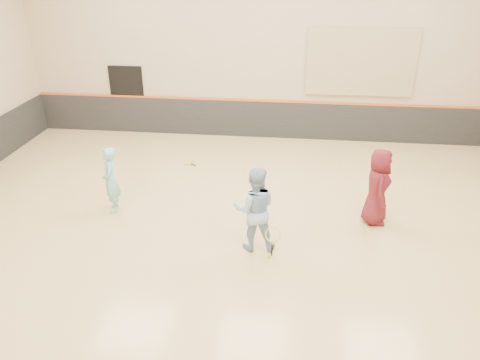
# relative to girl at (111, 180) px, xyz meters

# --- Properties ---
(room) EXTENTS (15.04, 12.04, 6.22)m
(room) POSITION_rel_girl_xyz_m (3.18, -0.80, 0.03)
(room) COLOR tan
(room) RESTS_ON ground
(wainscot_back) EXTENTS (14.90, 0.04, 1.20)m
(wainscot_back) POSITION_rel_girl_xyz_m (3.18, 5.17, -0.18)
(wainscot_back) COLOR #232326
(wainscot_back) RESTS_ON floor
(accent_stripe) EXTENTS (14.90, 0.03, 0.06)m
(accent_stripe) POSITION_rel_girl_xyz_m (3.18, 5.16, 0.44)
(accent_stripe) COLOR #D85914
(accent_stripe) RESTS_ON wall_back
(acoustic_panel) EXTENTS (3.20, 0.08, 2.00)m
(acoustic_panel) POSITION_rel_girl_xyz_m (5.98, 5.15, 1.72)
(acoustic_panel) COLOR tan
(acoustic_panel) RESTS_ON wall_back
(doorway) EXTENTS (1.10, 0.05, 2.20)m
(doorway) POSITION_rel_girl_xyz_m (-1.32, 5.18, 0.32)
(doorway) COLOR black
(doorway) RESTS_ON floor
(girl) EXTENTS (0.53, 0.66, 1.56)m
(girl) POSITION_rel_girl_xyz_m (0.00, 0.00, 0.00)
(girl) COLOR #7CD7D6
(girl) RESTS_ON floor
(instructor) EXTENTS (0.94, 0.77, 1.78)m
(instructor) POSITION_rel_girl_xyz_m (3.40, -1.14, 0.11)
(instructor) COLOR #89B2D4
(instructor) RESTS_ON floor
(young_man) EXTENTS (0.57, 0.86, 1.74)m
(young_man) POSITION_rel_girl_xyz_m (5.96, 0.18, 0.09)
(young_man) COLOR maroon
(young_man) RESTS_ON floor
(held_racket) EXTENTS (0.36, 0.36, 0.60)m
(held_racket) POSITION_rel_girl_xyz_m (3.78, -1.50, -0.22)
(held_racket) COLOR #BCE231
(held_racket) RESTS_ON instructor
(spare_racket) EXTENTS (0.61, 0.61, 0.11)m
(spare_racket) POSITION_rel_girl_xyz_m (1.15, 2.83, -0.73)
(spare_racket) COLOR gold
(spare_racket) RESTS_ON floor
(ball_under_racket) EXTENTS (0.07, 0.07, 0.07)m
(ball_under_racket) POSITION_rel_girl_xyz_m (3.73, -1.48, -0.75)
(ball_under_racket) COLOR #D6E836
(ball_under_racket) RESTS_ON floor
(ball_in_hand) EXTENTS (0.07, 0.07, 0.07)m
(ball_in_hand) POSITION_rel_girl_xyz_m (6.03, 0.12, 0.36)
(ball_in_hand) COLOR #BDD631
(ball_in_hand) RESTS_ON young_man
(ball_beside_spare) EXTENTS (0.07, 0.07, 0.07)m
(ball_beside_spare) POSITION_rel_girl_xyz_m (3.47, 1.36, -0.75)
(ball_beside_spare) COLOR #E1EE37
(ball_beside_spare) RESTS_ON floor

